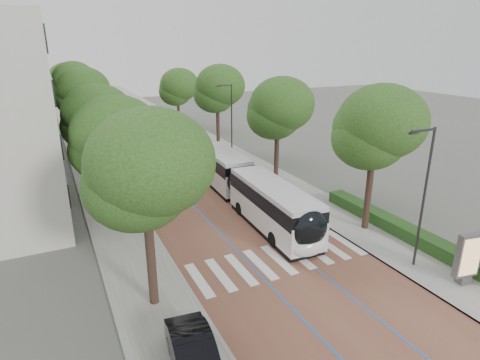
% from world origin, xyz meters
% --- Properties ---
extents(ground, '(160.00, 160.00, 0.00)m').
position_xyz_m(ground, '(0.00, 0.00, 0.00)').
color(ground, '#51544C').
rests_on(ground, ground).
extents(road, '(11.00, 140.00, 0.02)m').
position_xyz_m(road, '(0.00, 40.00, 0.01)').
color(road, brown).
rests_on(road, ground).
extents(sidewalk_left, '(4.00, 140.00, 0.12)m').
position_xyz_m(sidewalk_left, '(-7.50, 40.00, 0.06)').
color(sidewalk_left, gray).
rests_on(sidewalk_left, ground).
extents(sidewalk_right, '(4.00, 140.00, 0.12)m').
position_xyz_m(sidewalk_right, '(7.50, 40.00, 0.06)').
color(sidewalk_right, gray).
rests_on(sidewalk_right, ground).
extents(kerb_left, '(0.20, 140.00, 0.14)m').
position_xyz_m(kerb_left, '(-5.60, 40.00, 0.06)').
color(kerb_left, gray).
rests_on(kerb_left, ground).
extents(kerb_right, '(0.20, 140.00, 0.14)m').
position_xyz_m(kerb_right, '(5.60, 40.00, 0.06)').
color(kerb_right, gray).
rests_on(kerb_right, ground).
extents(zebra_crossing, '(10.55, 3.60, 0.01)m').
position_xyz_m(zebra_crossing, '(0.20, 1.00, 0.03)').
color(zebra_crossing, silver).
rests_on(zebra_crossing, ground).
extents(lane_line_left, '(0.12, 126.00, 0.01)m').
position_xyz_m(lane_line_left, '(-1.60, 40.00, 0.02)').
color(lane_line_left, '#225AAE').
rests_on(lane_line_left, road).
extents(lane_line_right, '(0.12, 126.00, 0.01)m').
position_xyz_m(lane_line_right, '(1.60, 40.00, 0.02)').
color(lane_line_right, '#225AAE').
rests_on(lane_line_right, road).
extents(hedge, '(1.20, 14.00, 0.80)m').
position_xyz_m(hedge, '(9.10, 0.00, 0.52)').
color(hedge, '#194217').
rests_on(hedge, sidewalk_right).
extents(streetlight_near, '(1.82, 0.20, 8.00)m').
position_xyz_m(streetlight_near, '(6.62, -3.00, 4.82)').
color(streetlight_near, '#2B2B2E').
rests_on(streetlight_near, sidewalk_right).
extents(streetlight_far, '(1.82, 0.20, 8.00)m').
position_xyz_m(streetlight_far, '(6.62, 22.00, 4.82)').
color(streetlight_far, '#2B2B2E').
rests_on(streetlight_far, sidewalk_right).
extents(lamp_post_left, '(0.14, 0.14, 8.00)m').
position_xyz_m(lamp_post_left, '(-6.10, 8.00, 4.12)').
color(lamp_post_left, '#2B2B2E').
rests_on(lamp_post_left, sidewalk_left).
extents(trees_left, '(5.94, 60.80, 9.44)m').
position_xyz_m(trees_left, '(-7.50, 25.19, 6.50)').
color(trees_left, black).
rests_on(trees_left, ground).
extents(trees_right, '(5.94, 47.78, 9.30)m').
position_xyz_m(trees_right, '(7.70, 22.91, 6.36)').
color(trees_right, black).
rests_on(trees_right, ground).
extents(lead_bus, '(3.33, 18.49, 3.20)m').
position_xyz_m(lead_bus, '(2.15, 8.61, 1.63)').
color(lead_bus, black).
rests_on(lead_bus, ground).
extents(bus_queued_0, '(3.19, 12.52, 3.20)m').
position_xyz_m(bus_queued_0, '(2.17, 25.15, 1.62)').
color(bus_queued_0, silver).
rests_on(bus_queued_0, ground).
extents(bus_queued_1, '(2.88, 12.47, 3.20)m').
position_xyz_m(bus_queued_1, '(1.59, 37.34, 1.62)').
color(bus_queued_1, silver).
rests_on(bus_queued_1, ground).
extents(bus_queued_2, '(2.98, 12.48, 3.20)m').
position_xyz_m(bus_queued_2, '(1.74, 50.90, 1.62)').
color(bus_queued_2, silver).
rests_on(bus_queued_2, ground).
extents(ad_panel, '(1.42, 0.63, 2.86)m').
position_xyz_m(ad_panel, '(7.66, -5.48, 1.62)').
color(ad_panel, '#59595B').
rests_on(ad_panel, sidewalk_right).
extents(parked_car, '(2.07, 4.73, 1.51)m').
position_xyz_m(parked_car, '(-7.22, -5.15, 0.88)').
color(parked_car, black).
rests_on(parked_car, sidewalk_left).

